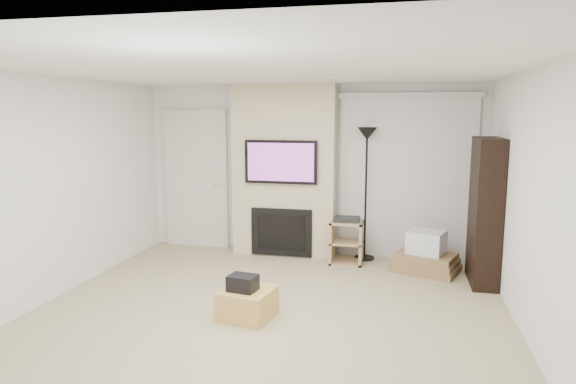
% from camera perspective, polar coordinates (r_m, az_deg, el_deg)
% --- Properties ---
extents(floor, '(5.00, 5.50, 0.00)m').
position_cam_1_polar(floor, '(5.36, -2.86, -14.23)').
color(floor, tan).
rests_on(floor, ground).
extents(ceiling, '(5.00, 5.50, 0.00)m').
position_cam_1_polar(ceiling, '(4.94, -3.09, 13.48)').
color(ceiling, white).
rests_on(ceiling, wall_back).
extents(wall_back, '(5.00, 0.00, 2.50)m').
position_cam_1_polar(wall_back, '(7.66, 2.51, 2.49)').
color(wall_back, white).
rests_on(wall_back, ground).
extents(wall_front, '(5.00, 0.00, 2.50)m').
position_cam_1_polar(wall_front, '(2.54, -20.03, -11.29)').
color(wall_front, white).
rests_on(wall_front, ground).
extents(wall_left, '(0.00, 5.50, 2.50)m').
position_cam_1_polar(wall_left, '(6.15, -26.04, 0.01)').
color(wall_left, white).
rests_on(wall_left, ground).
extents(wall_right, '(0.00, 5.50, 2.50)m').
position_cam_1_polar(wall_right, '(4.97, 26.07, -1.91)').
color(wall_right, white).
rests_on(wall_right, ground).
extents(hvac_vent, '(0.35, 0.18, 0.01)m').
position_cam_1_polar(hvac_vent, '(5.64, 3.17, 12.88)').
color(hvac_vent, silver).
rests_on(hvac_vent, ceiling).
extents(ottoman, '(0.58, 0.58, 0.30)m').
position_cam_1_polar(ottoman, '(5.42, -4.53, -12.25)').
color(ottoman, tan).
rests_on(ottoman, floor).
extents(black_bag, '(0.31, 0.26, 0.16)m').
position_cam_1_polar(black_bag, '(5.32, -5.05, -10.03)').
color(black_bag, black).
rests_on(black_bag, ottoman).
extents(fireplace_wall, '(1.50, 0.47, 2.50)m').
position_cam_1_polar(fireplace_wall, '(7.53, -0.40, 2.28)').
color(fireplace_wall, beige).
rests_on(fireplace_wall, floor).
extents(entry_door, '(1.02, 0.11, 2.14)m').
position_cam_1_polar(entry_door, '(8.15, -10.10, 1.36)').
color(entry_door, silver).
rests_on(entry_door, floor).
extents(vertical_blinds, '(1.98, 0.10, 2.37)m').
position_cam_1_polar(vertical_blinds, '(7.49, 13.05, 2.30)').
color(vertical_blinds, silver).
rests_on(vertical_blinds, floor).
extents(floor_lamp, '(0.28, 0.28, 1.89)m').
position_cam_1_polar(floor_lamp, '(7.29, 8.73, 3.97)').
color(floor_lamp, black).
rests_on(floor_lamp, floor).
extents(av_stand, '(0.45, 0.38, 0.66)m').
position_cam_1_polar(av_stand, '(7.24, 6.51, -5.22)').
color(av_stand, tan).
rests_on(av_stand, floor).
extents(box_stack, '(0.98, 0.86, 0.55)m').
position_cam_1_polar(box_stack, '(7.10, 15.07, -6.89)').
color(box_stack, olive).
rests_on(box_stack, floor).
extents(bookshelf, '(0.30, 0.80, 1.80)m').
position_cam_1_polar(bookshelf, '(6.71, 21.05, -2.04)').
color(bookshelf, black).
rests_on(bookshelf, floor).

